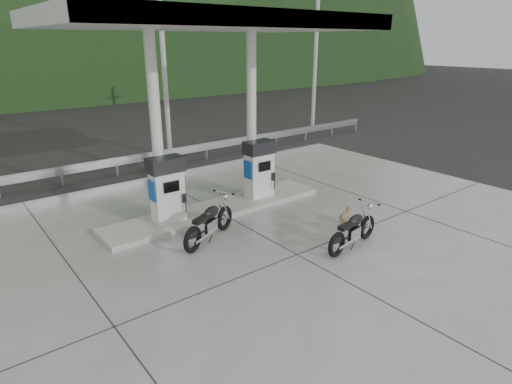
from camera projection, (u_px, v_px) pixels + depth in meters
ground at (271, 241)px, 11.06m from camera, size 160.00×160.00×0.00m
forecourt_apron at (271, 241)px, 11.06m from camera, size 18.00×14.00×0.02m
pump_island at (218, 209)px, 12.89m from camera, size 7.00×1.40×0.15m
gas_pump_left at (167, 189)px, 11.64m from camera, size 0.95×0.55×1.80m
gas_pump_right at (259, 169)px, 13.49m from camera, size 0.95×0.55×1.80m
canopy_column_left at (156, 129)px, 11.40m from camera, size 0.30×0.30×5.00m
canopy_column_right at (251, 117)px, 13.25m from camera, size 0.30×0.30×5.00m
canopy_roof at (212, 21)px, 11.13m from camera, size 8.50×5.00×0.40m
guardrail at (141, 154)px, 16.78m from camera, size 26.00×0.16×1.42m
road at (111, 154)px, 19.62m from camera, size 60.00×7.00×0.01m
utility_pole_b at (164, 63)px, 17.95m from camera, size 0.22×0.22×8.00m
utility_pole_c at (315, 58)px, 23.16m from camera, size 0.22×0.22×8.00m
tree_band at (18, 67)px, 32.37m from camera, size 80.00×6.00×6.00m
motorcycle_left at (209, 223)px, 10.92m from camera, size 2.10×1.43×0.96m
motorcycle_right at (353, 230)px, 10.56m from camera, size 1.96×0.86×0.90m
duck at (344, 217)px, 12.02m from camera, size 0.57×0.30×0.39m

